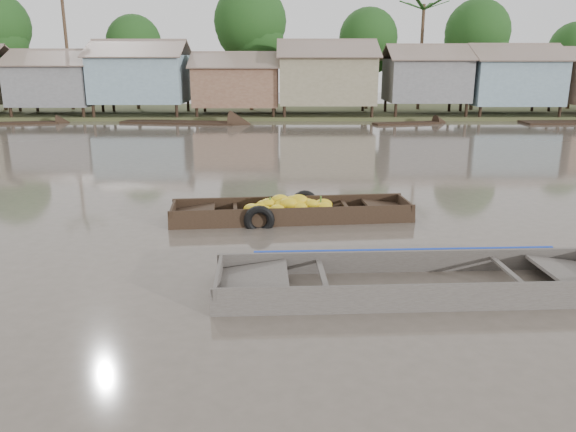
{
  "coord_description": "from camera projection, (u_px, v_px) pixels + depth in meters",
  "views": [
    {
      "loc": [
        -0.36,
        -11.05,
        4.09
      ],
      "look_at": [
        -0.31,
        0.63,
        0.8
      ],
      "focal_mm": 35.0,
      "sensor_mm": 36.0,
      "label": 1
    }
  ],
  "objects": [
    {
      "name": "banana_boat",
      "position": [
        288.0,
        211.0,
        14.78
      ],
      "size": [
        6.41,
        2.11,
        0.86
      ],
      "rotation": [
        0.0,
        0.0,
        0.1
      ],
      "color": "black",
      "rests_on": "ground"
    },
    {
      "name": "distant_boats",
      "position": [
        359.0,
        124.0,
        36.5
      ],
      "size": [
        43.35,
        3.1,
        0.35
      ],
      "color": "black",
      "rests_on": "ground"
    },
    {
      "name": "viewer_boat",
      "position": [
        417.0,
        286.0,
        10.28
      ],
      "size": [
        7.46,
        2.26,
        0.59
      ],
      "rotation": [
        0.0,
        0.0,
        0.05
      ],
      "color": "#403B36",
      "rests_on": "ground"
    },
    {
      "name": "ground",
      "position": [
        303.0,
        261.0,
        11.75
      ],
      "size": [
        120.0,
        120.0,
        0.0
      ],
      "primitive_type": "plane",
      "color": "#524A3F",
      "rests_on": "ground"
    },
    {
      "name": "riverbank",
      "position": [
        331.0,
        73.0,
        41.6
      ],
      "size": [
        120.0,
        12.47,
        10.22
      ],
      "color": "#384723",
      "rests_on": "ground"
    }
  ]
}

